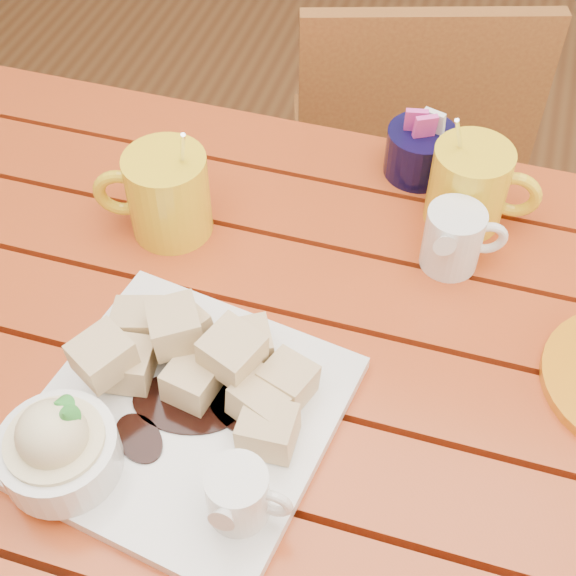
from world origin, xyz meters
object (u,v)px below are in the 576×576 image
(table, at_px, (252,400))
(coffee_mug_left, at_px, (166,193))
(coffee_mug_right, at_px, (471,185))
(dessert_plate, at_px, (159,413))
(chair_far, at_px, (401,161))

(table, bearing_deg, coffee_mug_left, 135.80)
(coffee_mug_left, distance_m, coffee_mug_right, 0.37)
(dessert_plate, distance_m, coffee_mug_left, 0.29)
(dessert_plate, height_order, coffee_mug_left, coffee_mug_left)
(table, relative_size, dessert_plate, 3.65)
(dessert_plate, bearing_deg, coffee_mug_right, 58.14)
(table, xyz_separation_m, chair_far, (0.06, 0.69, -0.18))
(table, distance_m, dessert_plate, 0.19)
(coffee_mug_right, bearing_deg, dessert_plate, -121.97)
(dessert_plate, xyz_separation_m, chair_far, (0.11, 0.82, -0.32))
(table, relative_size, chair_far, 1.44)
(chair_far, bearing_deg, coffee_mug_left, 51.33)
(dessert_plate, relative_size, coffee_mug_right, 2.06)
(dessert_plate, relative_size, chair_far, 0.39)
(coffee_mug_left, height_order, coffee_mug_right, coffee_mug_left)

